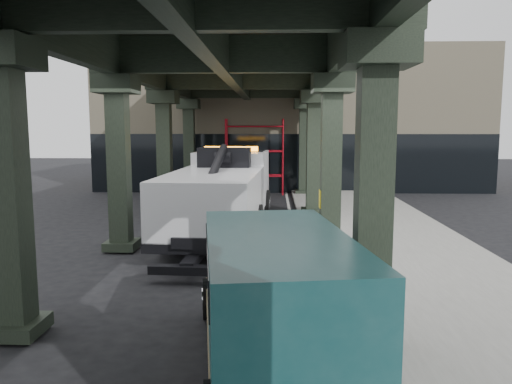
# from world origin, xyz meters

# --- Properties ---
(ground) EXTENTS (90.00, 90.00, 0.00)m
(ground) POSITION_xyz_m (0.00, 0.00, 0.00)
(ground) COLOR black
(ground) RESTS_ON ground
(sidewalk) EXTENTS (5.00, 40.00, 0.15)m
(sidewalk) POSITION_xyz_m (4.50, 2.00, 0.07)
(sidewalk) COLOR gray
(sidewalk) RESTS_ON ground
(lane_stripe) EXTENTS (0.12, 38.00, 0.01)m
(lane_stripe) POSITION_xyz_m (1.70, 2.00, 0.01)
(lane_stripe) COLOR silver
(lane_stripe) RESTS_ON ground
(viaduct) EXTENTS (7.40, 32.00, 6.40)m
(viaduct) POSITION_xyz_m (-0.40, 2.00, 5.46)
(viaduct) COLOR black
(viaduct) RESTS_ON ground
(building) EXTENTS (22.00, 10.00, 8.00)m
(building) POSITION_xyz_m (2.00, 20.00, 4.00)
(building) COLOR #C6B793
(building) RESTS_ON ground
(scaffolding) EXTENTS (3.08, 0.88, 4.00)m
(scaffolding) POSITION_xyz_m (0.00, 14.64, 2.11)
(scaffolding) COLOR #AC0D1A
(scaffolding) RESTS_ON ground
(tow_truck) EXTENTS (3.15, 9.34, 3.02)m
(tow_truck) POSITION_xyz_m (-0.68, 4.34, 1.47)
(tow_truck) COLOR black
(tow_truck) RESTS_ON ground
(towed_van) EXTENTS (2.70, 5.42, 2.11)m
(towed_van) POSITION_xyz_m (1.01, -5.07, 1.13)
(towed_van) COLOR #134144
(towed_van) RESTS_ON ground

